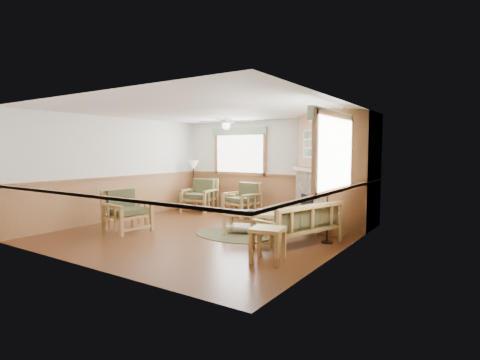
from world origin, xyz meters
The scene contains 24 objects.
floor centered at (0.00, 0.00, -0.01)m, with size 6.00×6.00×0.01m, color #542D17.
ceiling centered at (0.00, 0.00, 2.70)m, with size 6.00×6.00×0.01m, color white.
wall_back centered at (0.00, 3.00, 1.35)m, with size 6.00×0.02×2.70m, color white.
wall_front centered at (0.00, -3.00, 1.35)m, with size 6.00×0.02×2.70m, color white.
wall_left centered at (-3.00, 0.00, 1.35)m, with size 0.02×6.00×2.70m, color white.
wall_right centered at (3.00, 0.00, 1.35)m, with size 0.02×6.00×2.70m, color white.
wainscot centered at (0.00, 0.00, 0.55)m, with size 6.00×6.00×1.10m, color #9B693F, non-canonical shape.
fireplace centered at (2.05, 2.05, 1.35)m, with size 2.20×2.20×2.70m, color #9B693F, non-canonical shape.
window_back centered at (-1.10, 2.96, 2.53)m, with size 1.90×0.16×1.50m, color white, non-canonical shape.
window_right centered at (2.96, -0.20, 2.53)m, with size 0.16×1.90×1.50m, color white, non-canonical shape.
ceiling_fan centered at (0.30, 0.30, 2.66)m, with size 1.24×1.24×0.36m, color white, non-canonical shape.
sofa centered at (2.17, 0.08, 0.41)m, with size 0.74×1.80×0.83m, color #A0824A, non-canonical shape.
armchair_back_left centered at (-2.03, 2.17, 0.48)m, with size 0.86×0.86×0.96m, color #A0824A, non-canonical shape.
armchair_back_right centered at (-0.57, 2.26, 0.46)m, with size 0.82×0.82×0.92m, color #A0824A, non-canonical shape.
armchair_left centered at (-1.60, -0.89, 0.47)m, with size 0.84×0.84×0.94m, color #A0824A, non-canonical shape.
coffee_table centered at (0.89, 0.44, 0.24)m, with size 1.20×0.60×0.48m, color #A0824A, non-canonical shape.
end_table_chairs centered at (-1.13, 2.55, 0.27)m, with size 0.49×0.47×0.55m, color #A0824A, non-canonical shape.
end_table_sofa centered at (2.20, -1.20, 0.29)m, with size 0.51×0.49×0.58m, color #A0824A, non-canonical shape.
footstool centered at (0.83, 1.01, 0.20)m, with size 0.45×0.45×0.39m, color #A0824A, non-canonical shape.
braided_rug centered at (0.69, 0.13, 0.01)m, with size 1.99×1.99×0.01m, color #49482E.
floor_lamp_left centered at (-2.55, 2.51, 0.76)m, with size 0.35×0.35×1.52m, color black, non-canonical shape.
floor_lamp_right centered at (2.55, 0.58, 0.74)m, with size 0.34×0.34×1.48m, color black, non-canonical shape.
book_red centered at (1.04, 0.39, 0.51)m, with size 0.22×0.30×0.03m, color maroon.
book_dark centered at (0.74, 0.51, 0.51)m, with size 0.20×0.27×0.03m, color black.
Camera 1 is at (5.14, -6.47, 1.83)m, focal length 28.00 mm.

